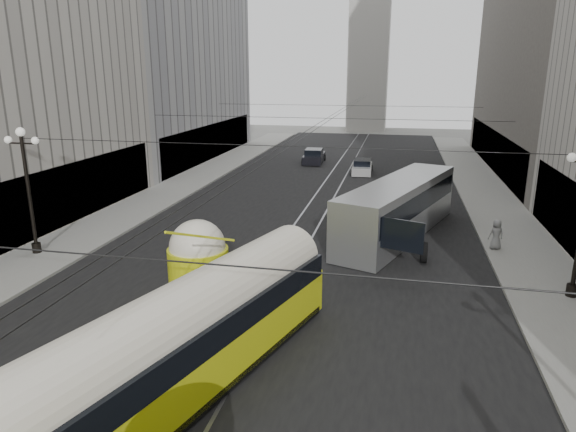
% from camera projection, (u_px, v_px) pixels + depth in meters
% --- Properties ---
extents(road, '(20.00, 85.00, 0.02)m').
position_uv_depth(road, '(322.00, 201.00, 37.48)').
color(road, black).
rests_on(road, ground).
extents(sidewalk_left, '(4.00, 72.00, 0.15)m').
position_uv_depth(sidewalk_left, '(187.00, 183.00, 43.19)').
color(sidewalk_left, gray).
rests_on(sidewalk_left, ground).
extents(sidewalk_right, '(4.00, 72.00, 0.15)m').
position_uv_depth(sidewalk_right, '(488.00, 197.00, 38.31)').
color(sidewalk_right, gray).
rests_on(sidewalk_right, ground).
extents(rail_left, '(0.12, 85.00, 0.04)m').
position_uv_depth(rail_left, '(312.00, 200.00, 37.63)').
color(rail_left, gray).
rests_on(rail_left, ground).
extents(rail_right, '(0.12, 85.00, 0.04)m').
position_uv_depth(rail_right, '(332.00, 201.00, 37.32)').
color(rail_right, gray).
rests_on(rail_right, ground).
extents(building_left_far, '(12.60, 28.60, 28.60)m').
position_uv_depth(building_left_far, '(153.00, 18.00, 52.23)').
color(building_left_far, '#999999').
rests_on(building_left_far, ground).
extents(distant_tower, '(6.00, 6.00, 31.36)m').
position_uv_depth(distant_tower, '(370.00, 32.00, 78.10)').
color(distant_tower, '#B2AFA8').
rests_on(distant_tower, ground).
extents(lamppost_left_mid, '(1.86, 0.44, 6.37)m').
position_uv_depth(lamppost_left_mid, '(28.00, 184.00, 25.38)').
color(lamppost_left_mid, black).
rests_on(lamppost_left_mid, sidewalk_left).
extents(catenary, '(25.00, 72.00, 0.23)m').
position_uv_depth(catenary, '(323.00, 121.00, 34.91)').
color(catenary, black).
rests_on(catenary, ground).
extents(streetcar, '(6.42, 15.04, 3.43)m').
position_uv_depth(streetcar, '(181.00, 342.00, 14.63)').
color(streetcar, '#C7D112').
rests_on(streetcar, ground).
extents(city_bus, '(6.73, 13.00, 3.18)m').
position_uv_depth(city_bus, '(399.00, 206.00, 29.10)').
color(city_bus, gray).
rests_on(city_bus, ground).
extents(sedan_white_far, '(1.85, 4.21, 1.31)m').
position_uv_depth(sedan_white_far, '(362.00, 167.00, 47.34)').
color(sedan_white_far, silver).
rests_on(sedan_white_far, ground).
extents(sedan_dark_far, '(2.09, 4.71, 1.46)m').
position_uv_depth(sedan_dark_far, '(314.00, 156.00, 52.88)').
color(sedan_dark_far, black).
rests_on(sedan_dark_far, ground).
extents(pedestrian_sidewalk_right, '(0.88, 0.69, 1.59)m').
position_uv_depth(pedestrian_sidewalk_right, '(496.00, 234.00, 26.66)').
color(pedestrian_sidewalk_right, gray).
rests_on(pedestrian_sidewalk_right, sidewalk_right).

